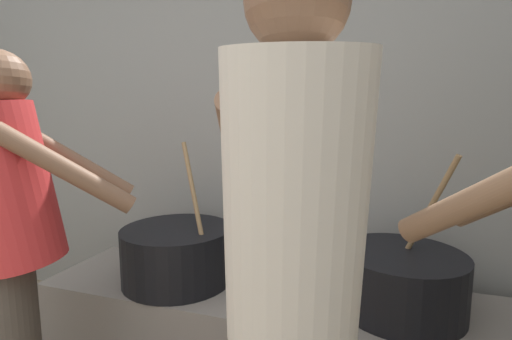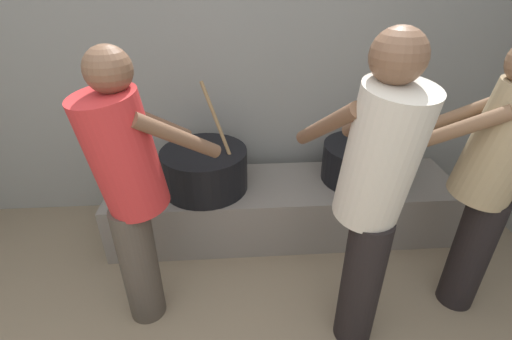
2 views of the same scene
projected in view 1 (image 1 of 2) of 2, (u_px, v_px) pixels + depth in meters
name	position (u px, v px, depth m)	size (l,w,h in m)	color
block_enclosure_rear	(221.00, 139.00, 2.32)	(4.97, 0.20, 2.30)	gray
hearth_ledge	(279.00, 332.00, 1.80)	(2.48, 0.60, 0.42)	slate
cooking_pot_main	(400.00, 280.00, 1.61)	(0.56, 0.56, 0.72)	black
cooking_pot_secondary	(178.00, 253.00, 1.91)	(0.59, 0.59, 0.74)	black
cook_in_cream_shirt	(293.00, 280.00, 0.77)	(0.49, 0.73, 1.61)	black
cook_in_red_shirt	(11.00, 230.00, 1.33)	(0.70, 0.65, 1.52)	#4C4238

